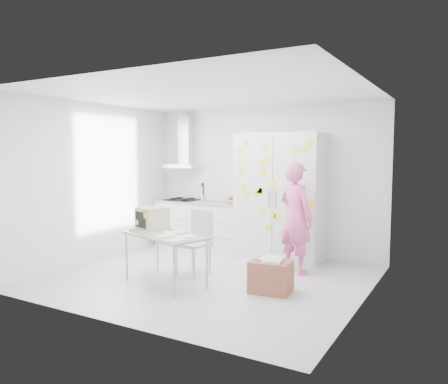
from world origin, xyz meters
The scene contains 10 objects.
floor centered at (0.00, 0.00, -0.01)m, with size 4.50×4.00×0.02m, color silver.
walls centered at (0.00, 0.72, 1.35)m, with size 4.52×4.01×2.70m.
ceiling centered at (0.00, 0.00, 2.70)m, with size 4.50×4.00×0.02m, color white.
counter_run centered at (-1.20, 1.70, 0.47)m, with size 1.84×0.63×1.28m.
range_hood centered at (-1.65, 1.84, 1.96)m, with size 0.70×0.48×1.01m.
tall_cabinet centered at (0.45, 1.67, 1.10)m, with size 1.50×0.68×2.20m.
person centered at (1.02, 0.95, 0.86)m, with size 0.63×0.41×1.72m, color #E75A9E.
desk centered at (-0.63, -0.41, 0.79)m, with size 1.45×1.04×1.05m.
chair centered at (-0.26, 0.11, 0.56)m, with size 0.50×0.50×0.98m.
cardboard_box centered at (1.09, -0.15, 0.22)m, with size 0.56×0.47×0.46m.
Camera 1 is at (3.36, -5.41, 1.84)m, focal length 35.00 mm.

